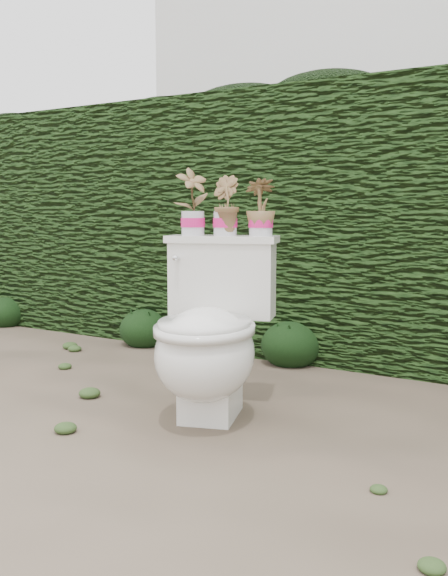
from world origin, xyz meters
The scene contains 9 objects.
ground centered at (0.00, 0.00, 0.00)m, with size 60.00×60.00×0.00m, color #746350.
hedge centered at (0.00, 1.60, 0.80)m, with size 8.00×1.00×1.60m, color #254316.
toilet centered at (0.09, 0.02, 0.36)m, with size 0.65×0.79×0.78m.
potted_plant_left centered at (-0.12, 0.20, 0.92)m, with size 0.16×0.10×0.29m, color #2D7123.
potted_plant_center centered at (0.02, 0.25, 0.91)m, with size 0.14×0.11×0.26m, color #2D7123.
potted_plant_right centered at (0.18, 0.30, 0.90)m, with size 0.13×0.13×0.24m, color #2D7123.
liriope_clump_0 centered at (-2.48, 1.08, 0.12)m, with size 0.31×0.31×0.25m, color black.
liriope_clump_1 centered at (-1.10, 1.07, 0.13)m, with size 0.34×0.34×0.27m, color black.
liriope_clump_2 centered at (-0.04, 1.10, 0.14)m, with size 0.35×0.35×0.28m, color black.
Camera 1 is at (1.53, -2.23, 0.89)m, focal length 40.00 mm.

